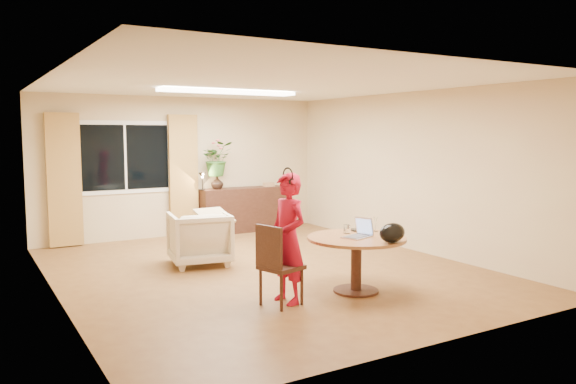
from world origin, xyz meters
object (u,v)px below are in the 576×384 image
object	(u,v)px
dining_chair	(281,265)
armchair	(199,238)
child	(288,238)
sideboard	(243,210)
dining_table	(356,249)

from	to	relation	value
dining_chair	armchair	distance (m)	2.32
child	dining_chair	bearing A→B (deg)	-72.78
child	sideboard	world-z (taller)	child
child	armchair	bearing A→B (deg)	177.31
sideboard	dining_chair	bearing A→B (deg)	-110.90
sideboard	child	bearing A→B (deg)	-109.80
dining_table	armchair	bearing A→B (deg)	115.55
dining_table	dining_chair	bearing A→B (deg)	179.83
dining_table	dining_chair	world-z (taller)	dining_chair
dining_table	child	xyz separation A→B (m)	(-0.93, 0.06, 0.21)
dining_chair	sideboard	world-z (taller)	dining_chair
armchair	sideboard	distance (m)	2.83
dining_chair	dining_table	bearing A→B (deg)	-15.84
dining_table	child	distance (m)	0.96
dining_table	sideboard	bearing A→B (deg)	81.50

